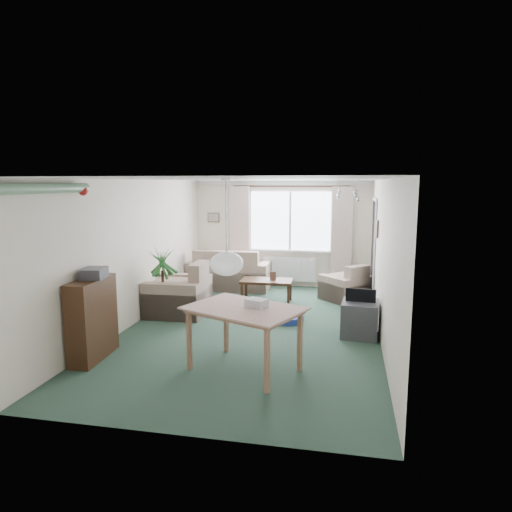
% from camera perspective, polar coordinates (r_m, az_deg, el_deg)
% --- Properties ---
extents(ground, '(6.50, 6.50, 0.00)m').
position_cam_1_polar(ground, '(7.51, -0.46, -9.05)').
color(ground, '#294436').
extents(window, '(1.80, 0.03, 1.30)m').
position_cam_1_polar(window, '(10.33, 4.31, 4.40)').
color(window, white).
extents(curtain_rod, '(2.60, 0.03, 0.03)m').
position_cam_1_polar(curtain_rod, '(10.22, 4.31, 8.68)').
color(curtain_rod, black).
extents(curtain_left, '(0.45, 0.08, 2.00)m').
position_cam_1_polar(curtain_left, '(10.46, -2.04, 3.21)').
color(curtain_left, beige).
extents(curtain_right, '(0.45, 0.08, 2.00)m').
position_cam_1_polar(curtain_right, '(10.17, 10.68, 2.90)').
color(curtain_right, beige).
extents(radiator, '(1.20, 0.10, 0.55)m').
position_cam_1_polar(radiator, '(10.44, 4.22, -1.64)').
color(radiator, white).
extents(doorway, '(0.03, 0.95, 2.00)m').
position_cam_1_polar(doorway, '(9.30, 14.46, 0.52)').
color(doorway, black).
extents(pendant_lamp, '(0.36, 0.36, 0.36)m').
position_cam_1_polar(pendant_lamp, '(4.93, -3.69, -0.96)').
color(pendant_lamp, white).
extents(tinsel_garland, '(1.60, 1.60, 0.12)m').
position_cam_1_polar(tinsel_garland, '(5.78, -24.71, 7.68)').
color(tinsel_garland, '#196626').
extents(bauble_cluster_a, '(0.20, 0.20, 0.20)m').
position_cam_1_polar(bauble_cluster_a, '(7.89, 10.27, 8.08)').
color(bauble_cluster_a, silver).
extents(bauble_cluster_b, '(0.20, 0.20, 0.20)m').
position_cam_1_polar(bauble_cluster_b, '(6.69, 12.64, 7.85)').
color(bauble_cluster_b, silver).
extents(wall_picture_back, '(0.28, 0.03, 0.22)m').
position_cam_1_polar(wall_picture_back, '(10.70, -5.33, 4.82)').
color(wall_picture_back, brown).
extents(wall_picture_right, '(0.03, 0.24, 0.30)m').
position_cam_1_polar(wall_picture_right, '(8.24, 14.92, 3.29)').
color(wall_picture_right, brown).
extents(sofa, '(1.82, 1.01, 0.90)m').
position_cam_1_polar(sofa, '(10.25, -3.33, -1.56)').
color(sofa, beige).
rests_on(sofa, ground).
extents(armchair_corner, '(1.14, 1.14, 0.74)m').
position_cam_1_polar(armchair_corner, '(9.40, 11.20, -3.18)').
color(armchair_corner, beige).
rests_on(armchair_corner, ground).
extents(armchair_left, '(1.04, 1.09, 0.94)m').
position_cam_1_polar(armchair_left, '(8.36, -9.73, -3.94)').
color(armchair_left, beige).
rests_on(armchair_left, ground).
extents(coffee_table, '(1.03, 0.60, 0.45)m').
position_cam_1_polar(coffee_table, '(9.07, 1.34, -4.38)').
color(coffee_table, black).
rests_on(coffee_table, ground).
extents(photo_frame, '(0.12, 0.03, 0.16)m').
position_cam_1_polar(photo_frame, '(9.02, 2.14, -2.46)').
color(photo_frame, brown).
rests_on(photo_frame, coffee_table).
extents(bookshelf, '(0.34, 0.91, 1.09)m').
position_cam_1_polar(bookshelf, '(6.53, -19.78, -7.42)').
color(bookshelf, black).
rests_on(bookshelf, ground).
extents(hifi_box, '(0.34, 0.39, 0.14)m').
position_cam_1_polar(hifi_box, '(6.42, -19.60, -2.04)').
color(hifi_box, '#3A3A3F').
rests_on(hifi_box, bookshelf).
extents(houseplant, '(0.53, 0.53, 1.23)m').
position_cam_1_polar(houseplant, '(8.10, -11.57, -3.38)').
color(houseplant, '#1B4E21').
rests_on(houseplant, ground).
extents(dining_table, '(1.50, 1.28, 0.80)m').
position_cam_1_polar(dining_table, '(5.81, -1.47, -10.43)').
color(dining_table, tan).
rests_on(dining_table, ground).
extents(gift_box, '(0.30, 0.26, 0.12)m').
position_cam_1_polar(gift_box, '(5.71, 0.07, -5.98)').
color(gift_box, silver).
rests_on(gift_box, dining_table).
extents(tv_cube, '(0.59, 0.64, 0.54)m').
position_cam_1_polar(tv_cube, '(7.27, 12.86, -7.66)').
color(tv_cube, '#3E3D42').
rests_on(tv_cube, ground).
extents(pet_bed, '(0.69, 0.69, 0.11)m').
position_cam_1_polar(pet_bed, '(7.88, 3.97, -7.79)').
color(pet_bed, '#2350A0').
rests_on(pet_bed, ground).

